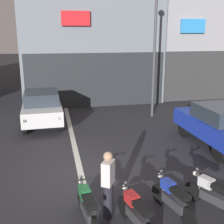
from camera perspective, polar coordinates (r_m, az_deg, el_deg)
ground_plane at (r=9.27m, az=-6.27°, el=-12.13°), size 120.00×120.00×0.00m
lane_centre_line at (r=14.84m, az=-8.70°, el=-1.51°), size 0.20×18.00×0.01m
building_far_right at (r=23.58m, az=16.19°, el=18.21°), size 9.86×7.93×11.39m
car_white_crossing_near at (r=14.15m, az=-13.85°, el=1.08°), size 1.89×4.15×1.64m
car_blue_parked_kerbside at (r=11.79m, az=20.57°, el=-2.31°), size 1.90×4.16×1.64m
street_lamp at (r=14.86m, az=8.56°, el=13.87°), size 0.36×0.36×6.40m
motorcycle_green_row_leftmost at (r=6.89m, az=-5.01°, el=-18.20°), size 0.55×1.66×0.98m
motorcycle_red_row_left_mid at (r=6.69m, az=4.81°, el=-19.36°), size 0.59×1.64×0.98m
motorcycle_blue_row_centre at (r=7.30m, az=12.02°, el=-16.44°), size 0.60×1.64×0.98m
motorcycle_white_row_right_mid at (r=7.70m, az=19.40°, el=-15.21°), size 0.80×1.54×0.98m
person_by_motorcycles at (r=6.90m, az=-0.77°, el=-14.24°), size 0.37×0.42×1.67m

